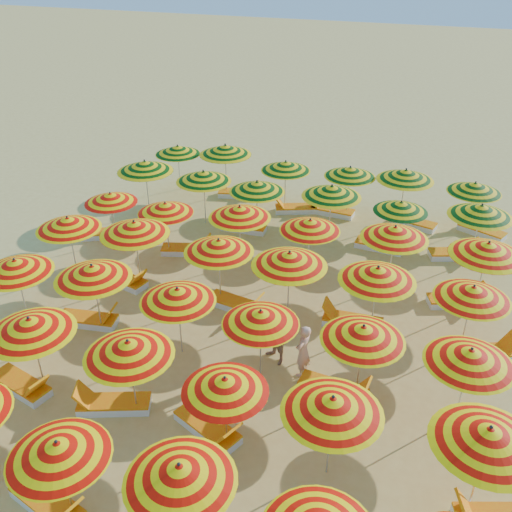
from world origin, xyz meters
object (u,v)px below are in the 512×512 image
Objects in this scene: lounger_11 at (236,304)px; beachgoer_a at (303,351)px; umbrella_2 at (58,450)px; umbrella_19 at (134,228)px; umbrella_3 at (180,473)px; umbrella_28 at (395,233)px; umbrella_26 at (240,212)px; umbrella_37 at (225,150)px; umbrella_17 at (470,357)px; umbrella_41 at (475,188)px; umbrella_12 at (15,266)px; lounger_18 at (381,245)px; umbrella_29 at (488,249)px; lounger_5 at (112,404)px; umbrella_7 at (30,326)px; umbrella_40 at (406,175)px; lounger_23 at (412,222)px; umbrella_34 at (401,207)px; lounger_19 at (455,254)px; umbrella_8 at (128,349)px; lounger_2 at (49,504)px; lounger_15 at (187,249)px; umbrella_39 at (350,172)px; umbrella_20 at (219,246)px; umbrella_31 at (203,176)px; lounger_21 at (295,208)px; umbrella_22 at (378,274)px; umbrella_38 at (286,166)px; umbrella_36 at (178,150)px; umbrella_15 at (261,317)px; umbrella_11 at (489,436)px; umbrella_30 at (145,166)px; beachgoer_b at (276,338)px; lounger_20 at (240,193)px; lounger_4 at (22,385)px; lounger_13 at (484,353)px; umbrella_18 at (68,223)px; umbrella_21 at (289,259)px; umbrella_25 at (165,208)px; lounger_17 at (245,227)px; lounger_16 at (458,300)px; umbrella_33 at (332,191)px; lounger_14 at (104,233)px; lounger_8 at (89,320)px; umbrella_14 at (178,295)px; lounger_24 at (480,230)px; lounger_22 at (331,211)px; umbrella_32 at (257,187)px; umbrella_27 at (310,225)px; umbrella_35 at (481,211)px.

lounger_11 is 1.21× the size of beachgoer_a.
umbrella_19 is at bearing 109.93° from umbrella_2.
umbrella_28 is (2.39, 10.10, 0.06)m from umbrella_3.
umbrella_26 is 0.87× the size of umbrella_37.
umbrella_41 is (-0.01, 9.96, -0.05)m from umbrella_17.
umbrella_12 is 1.31× the size of lounger_18.
umbrella_29 is 1.57× the size of lounger_5.
umbrella_40 reaches higher than umbrella_7.
lounger_23 is (4.47, 7.33, 0.00)m from lounger_11.
umbrella_34 is 1.24× the size of lounger_19.
lounger_2 is at bearing -96.52° from umbrella_8.
umbrella_12 is 5.05m from lounger_5.
umbrella_40 reaches higher than lounger_15.
umbrella_20 is at bearing -109.13° from umbrella_39.
umbrella_31 reaches higher than umbrella_34.
umbrella_22 is at bearing 98.96° from lounger_21.
umbrella_38 is at bearing -40.34° from lounger_21.
umbrella_36 is (-7.31, 15.02, -0.10)m from umbrella_3.
umbrella_11 is at bearing -24.30° from umbrella_15.
umbrella_28 is 10.05m from umbrella_30.
umbrella_34 is at bearing 108.18° from beachgoer_b.
umbrella_17 is at bearing -60.61° from lounger_20.
lounger_4 is 1.00× the size of lounger_13.
umbrella_37 reaches higher than umbrella_26.
umbrella_18 is (-5.11, 7.65, 0.10)m from umbrella_2.
lounger_5 is at bearing -121.06° from umbrella_21.
lounger_4 is at bearing -93.71° from umbrella_31.
umbrella_19 reaches higher than umbrella_31.
umbrella_12 is 1.27× the size of lounger_2.
umbrella_7 is at bearing -105.10° from lounger_20.
umbrella_26 reaches higher than umbrella_18.
umbrella_25 reaches higher than lounger_13.
lounger_17 is at bearing 94.49° from umbrella_8.
lounger_21 is at bearing 123.35° from lounger_16.
umbrella_33 is (7.31, 0.10, -0.04)m from umbrella_30.
umbrella_12 is 1.27× the size of lounger_4.
beachgoer_b is at bearing 80.39° from lounger_21.
lounger_8 is at bearing 92.91° from lounger_14.
umbrella_29 is at bearing 32.61° from umbrella_14.
umbrella_2 is 0.88× the size of umbrella_19.
lounger_16 is (9.48, -2.57, -1.79)m from umbrella_31.
umbrella_20 is 2.21m from umbrella_21.
umbrella_34 is 11.47m from lounger_5.
lounger_24 is at bearing -14.15° from lounger_20.
umbrella_40 is 1.28× the size of lounger_22.
umbrella_22 reaches higher than umbrella_39.
umbrella_29 is 1.31× the size of umbrella_32.
umbrella_26 is 4.70m from umbrella_38.
lounger_16 is (4.78, -0.21, -1.67)m from umbrella_27.
umbrella_35 is 15.06m from lounger_2.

